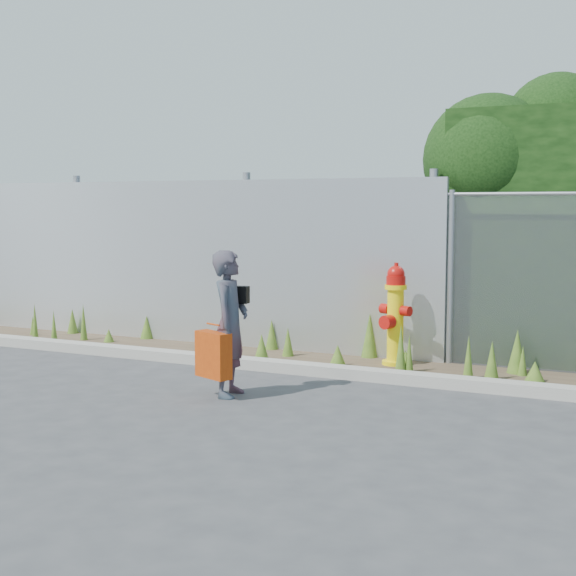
# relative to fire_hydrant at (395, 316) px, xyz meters

# --- Properties ---
(ground) EXTENTS (80.00, 80.00, 0.00)m
(ground) POSITION_rel_fire_hydrant_xyz_m (-0.50, -2.63, -0.59)
(ground) COLOR #3B3B3D
(ground) RESTS_ON ground
(curb) EXTENTS (16.00, 0.22, 0.12)m
(curb) POSITION_rel_fire_hydrant_xyz_m (-0.50, -0.83, -0.53)
(curb) COLOR gray
(curb) RESTS_ON ground
(weed_strip) EXTENTS (16.00, 1.33, 0.55)m
(weed_strip) POSITION_rel_fire_hydrant_xyz_m (-0.52, -0.14, -0.46)
(weed_strip) COLOR #473828
(weed_strip) RESTS_ON ground
(corrugated_fence) EXTENTS (8.50, 0.21, 2.30)m
(corrugated_fence) POSITION_rel_fire_hydrant_xyz_m (-3.75, 0.37, 0.51)
(corrugated_fence) COLOR silver
(corrugated_fence) RESTS_ON ground
(fire_hydrant) EXTENTS (0.41, 0.36, 1.21)m
(fire_hydrant) POSITION_rel_fire_hydrant_xyz_m (0.00, 0.00, 0.00)
(fire_hydrant) COLOR yellow
(fire_hydrant) RESTS_ON ground
(woman) EXTENTS (0.43, 0.58, 1.44)m
(woman) POSITION_rel_fire_hydrant_xyz_m (-1.03, -2.08, 0.13)
(woman) COLOR #105A68
(woman) RESTS_ON ground
(red_tote_bag) EXTENTS (0.41, 0.15, 0.53)m
(red_tote_bag) POSITION_rel_fire_hydrant_xyz_m (-1.13, -2.24, -0.16)
(red_tote_bag) COLOR #A33009
(black_shoulder_bag) EXTENTS (0.23, 0.09, 0.17)m
(black_shoulder_bag) POSITION_rel_fire_hydrant_xyz_m (-1.03, -1.93, 0.40)
(black_shoulder_bag) COLOR black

